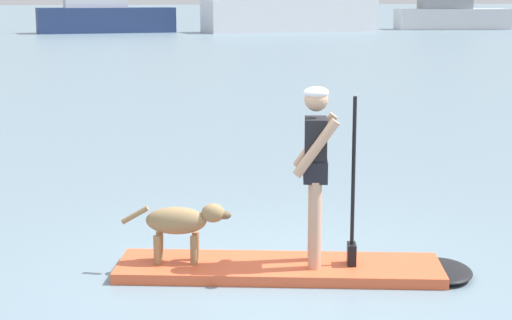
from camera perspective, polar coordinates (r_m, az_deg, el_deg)
name	(u,v)px	position (r m, az deg, el deg)	size (l,w,h in m)	color
ground_plane	(279,273)	(8.05, 1.57, -7.65)	(400.00, 400.00, 0.00)	slate
paddleboard	(303,269)	(8.03, 3.20, -7.33)	(3.41, 1.62, 0.10)	#E55933
person_paddler	(317,163)	(7.78, 4.14, -0.21)	(0.66, 0.56, 1.67)	tan
dog	(181,223)	(7.98, -5.05, -4.23)	(1.02, 0.38, 0.57)	#997A51
moored_boat_port	(103,9)	(58.91, -10.31, 9.98)	(9.34, 3.23, 8.92)	navy
moored_boat_far_starboard	(287,9)	(59.52, 2.12, 10.17)	(12.37, 4.62, 9.58)	white
moored_boat_starboard	(450,9)	(65.13, 12.92, 9.91)	(8.51, 3.82, 12.16)	silver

